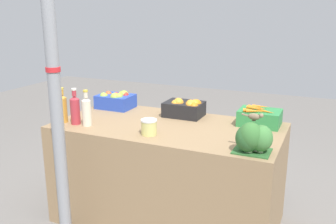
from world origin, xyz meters
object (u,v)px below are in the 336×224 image
object	(u,v)px
orange_crate	(185,108)
juice_bottle_ruby	(75,109)
sparrow_bird	(255,116)
support_pole	(55,87)
juice_bottle_cloudy	(87,111)
broccoli_pile	(254,138)
pickle_jar	(149,127)
juice_bottle_amber	(63,108)
carrot_crate	(260,117)
apple_crate	(116,100)

from	to	relation	value
orange_crate	juice_bottle_ruby	xyz separation A→B (m)	(-0.68, -0.52, 0.04)
juice_bottle_ruby	sparrow_bird	size ratio (longest dim) A/B	2.01
support_pole	sparrow_bird	world-z (taller)	support_pole
orange_crate	juice_bottle_cloudy	xyz separation A→B (m)	(-0.58, -0.52, 0.04)
broccoli_pile	pickle_jar	bearing A→B (deg)	175.91
orange_crate	pickle_jar	bearing A→B (deg)	-96.97
broccoli_pile	juice_bottle_ruby	size ratio (longest dim) A/B	0.84
broccoli_pile	juice_bottle_amber	size ratio (longest dim) A/B	0.85
sparrow_bird	pickle_jar	bearing A→B (deg)	-179.49
pickle_jar	sparrow_bird	distance (m)	0.74
carrot_crate	pickle_jar	world-z (taller)	carrot_crate
support_pole	juice_bottle_ruby	size ratio (longest dim) A/B	8.38
support_pole	broccoli_pile	bearing A→B (deg)	15.69
support_pole	juice_bottle_cloudy	world-z (taller)	support_pole
juice_bottle_amber	juice_bottle_cloudy	size ratio (longest dim) A/B	1.00
apple_crate	juice_bottle_amber	bearing A→B (deg)	-105.28
support_pole	carrot_crate	size ratio (longest dim) A/B	7.60
apple_crate	support_pole	bearing A→B (deg)	-82.05
sparrow_bird	broccoli_pile	bearing A→B (deg)	-65.52
pickle_jar	sparrow_bird	xyz separation A→B (m)	(0.72, -0.03, 0.17)
support_pole	pickle_jar	world-z (taller)	support_pole
broccoli_pile	orange_crate	bearing A→B (deg)	139.12
broccoli_pile	support_pole	bearing A→B (deg)	-164.31
apple_crate	juice_bottle_ruby	distance (m)	0.53
support_pole	juice_bottle_cloudy	distance (m)	0.46
orange_crate	juice_bottle_cloudy	size ratio (longest dim) A/B	1.12
orange_crate	sparrow_bird	bearing A→B (deg)	-40.23
support_pole	orange_crate	bearing A→B (deg)	60.09
apple_crate	carrot_crate	size ratio (longest dim) A/B	1.00
carrot_crate	orange_crate	bearing A→B (deg)	-179.47
sparrow_bird	juice_bottle_ruby	bearing A→B (deg)	-178.27
juice_bottle_ruby	sparrow_bird	distance (m)	1.34
juice_bottle_amber	sparrow_bird	size ratio (longest dim) A/B	1.98
orange_crate	broccoli_pile	size ratio (longest dim) A/B	1.31
orange_crate	pickle_jar	distance (m)	0.53
support_pole	juice_bottle_ruby	bearing A→B (deg)	112.32
orange_crate	juice_bottle_amber	distance (m)	0.95
juice_bottle_cloudy	pickle_jar	size ratio (longest dim) A/B	2.42
broccoli_pile	sparrow_bird	size ratio (longest dim) A/B	1.69
support_pole	juice_bottle_amber	xyz separation A→B (m)	(-0.27, 0.38, -0.25)
broccoli_pile	juice_bottle_amber	xyz separation A→B (m)	(-1.46, 0.05, 0.02)
support_pole	broccoli_pile	size ratio (longest dim) A/B	9.97
pickle_jar	support_pole	bearing A→B (deg)	-139.95
carrot_crate	sparrow_bird	xyz separation A→B (m)	(0.07, -0.56, 0.16)
juice_bottle_amber	apple_crate	bearing A→B (deg)	74.72
carrot_crate	sparrow_bird	bearing A→B (deg)	-83.13
carrot_crate	juice_bottle_ruby	bearing A→B (deg)	-157.39
orange_crate	juice_bottle_amber	world-z (taller)	juice_bottle_amber
juice_bottle_cloudy	support_pole	bearing A→B (deg)	-81.87
orange_crate	carrot_crate	size ratio (longest dim) A/B	1.00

